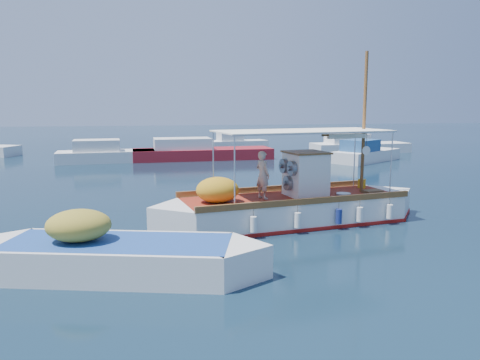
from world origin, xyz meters
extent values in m
plane|color=black|center=(0.00, 0.00, 0.00)|extent=(160.00, 160.00, 0.00)
cube|color=white|center=(0.42, 0.77, 0.35)|extent=(7.72, 3.64, 1.09)
cube|color=white|center=(-3.24, 0.17, 0.35)|extent=(2.44, 2.44, 1.09)
cube|color=white|center=(4.08, 1.37, 0.35)|extent=(2.44, 2.44, 1.09)
cube|color=#A81510|center=(0.42, 0.77, 0.02)|extent=(7.83, 3.74, 0.18)
cube|color=maroon|center=(0.42, 0.77, 0.87)|extent=(7.69, 3.45, 0.06)
cube|color=brown|center=(0.22, 2.00, 0.99)|extent=(7.43, 1.31, 0.20)
cube|color=brown|center=(0.62, -0.46, 0.99)|extent=(7.43, 1.31, 0.20)
cube|color=white|center=(0.91, 0.85, 1.63)|extent=(1.38, 1.46, 1.48)
cube|color=brown|center=(0.91, 0.85, 2.40)|extent=(1.49, 1.57, 0.06)
cylinder|color=slate|center=(0.33, 0.43, 1.93)|extent=(0.29, 0.52, 0.49)
cylinder|color=slate|center=(0.22, 1.06, 1.93)|extent=(0.29, 0.52, 0.49)
cylinder|color=slate|center=(0.27, 0.74, 1.38)|extent=(0.29, 0.52, 0.49)
cylinder|color=brown|center=(3.15, 1.22, 3.36)|extent=(0.14, 0.14, 4.95)
cylinder|color=brown|center=(2.37, 1.09, 2.97)|extent=(1.77, 0.37, 0.08)
cylinder|color=silver|center=(-2.20, 1.44, 2.00)|extent=(0.05, 0.05, 2.23)
cylinder|color=silver|center=(-1.84, -0.71, 2.00)|extent=(0.05, 0.05, 2.23)
cylinder|color=silver|center=(3.37, 2.35, 2.00)|extent=(0.05, 0.05, 2.23)
cylinder|color=silver|center=(3.72, 0.21, 2.00)|extent=(0.05, 0.05, 2.23)
cube|color=white|center=(0.76, 0.82, 3.14)|extent=(6.14, 3.29, 0.04)
ellipsoid|color=#C18B1C|center=(-2.21, 0.34, 1.31)|extent=(1.56, 1.39, 0.83)
cube|color=gold|center=(1.60, 1.51, 1.09)|extent=(0.27, 0.22, 0.40)
cylinder|color=gold|center=(3.53, 1.98, 1.06)|extent=(0.34, 0.34, 0.34)
cube|color=brown|center=(3.41, 0.86, 0.95)|extent=(0.71, 0.54, 0.12)
cylinder|color=#B2B2B2|center=(2.17, 0.50, 0.95)|extent=(0.57, 0.57, 0.12)
cylinder|color=white|center=(2.74, 0.09, 2.50)|extent=(0.30, 0.08, 0.30)
cylinder|color=white|center=(-1.31, -0.92, 0.45)|extent=(0.23, 0.23, 0.47)
cylinder|color=navy|center=(1.62, -0.44, 0.45)|extent=(0.23, 0.23, 0.47)
cylinder|color=white|center=(3.57, -0.12, 0.45)|extent=(0.23, 0.23, 0.47)
imported|color=#B1A392|center=(-0.66, 0.65, 1.70)|extent=(0.62, 0.69, 1.60)
cube|color=white|center=(-5.12, -3.26, 0.29)|extent=(5.64, 3.37, 1.03)
cube|color=white|center=(-7.67, -2.58, 0.29)|extent=(1.99, 1.99, 1.03)
cube|color=white|center=(-2.57, -3.95, 0.29)|extent=(1.99, 1.99, 1.03)
cube|color=#204795|center=(-5.12, -3.26, 0.78)|extent=(5.58, 3.15, 0.06)
ellipsoid|color=#A48F2E|center=(-6.01, -3.02, 1.18)|extent=(1.79, 1.59, 0.76)
cube|color=silver|center=(-6.82, 19.82, 0.30)|extent=(7.95, 3.01, 1.00)
cube|color=silver|center=(-7.98, 19.72, 1.20)|extent=(3.27, 2.28, 0.80)
cube|color=maroon|center=(-0.46, 20.24, 0.30)|extent=(10.30, 3.16, 1.00)
cube|color=silver|center=(-1.99, 20.19, 1.20)|extent=(4.17, 2.52, 0.80)
cube|color=silver|center=(10.91, 16.80, 0.30)|extent=(6.17, 5.21, 1.00)
cube|color=#265081|center=(10.17, 16.28, 1.20)|extent=(3.03, 2.90, 0.80)
cube|color=silver|center=(13.26, 22.85, 0.30)|extent=(8.32, 2.94, 1.00)
cube|color=silver|center=(12.03, 22.80, 1.20)|extent=(3.38, 2.35, 0.80)
cube|color=silver|center=(3.58, 27.68, 0.30)|extent=(5.46, 2.81, 1.00)
cube|color=silver|center=(2.81, 27.55, 1.20)|extent=(2.33, 2.01, 0.80)
camera|label=1|loc=(-4.28, -14.27, 3.99)|focal=35.00mm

